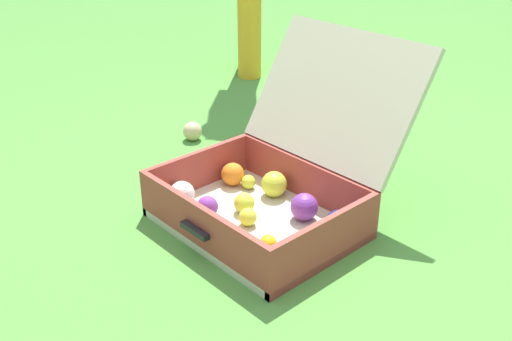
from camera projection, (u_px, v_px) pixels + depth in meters
ground_plane at (291, 232)px, 1.78m from camera, size 16.00×16.00×0.00m
open_suitcase at (276, 183)px, 1.81m from camera, size 0.58×0.70×0.53m
stray_ball_on_grass at (192, 131)px, 2.37m from camera, size 0.08×0.08×0.08m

